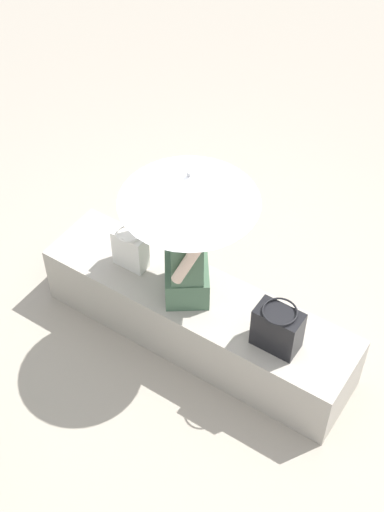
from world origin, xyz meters
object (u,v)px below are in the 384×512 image
Objects in this scene: person_seated at (187,250)px; handbag_black at (278,328)px; tote_bag_canvas at (130,249)px; parasol at (189,189)px.

handbag_black is at bearing -4.94° from person_seated.
parasol is at bearing 3.39° from tote_bag_canvas.
handbag_black is (0.69, -0.08, -0.72)m from parasol.
person_seated is 0.51m from tote_bag_canvas.
person_seated reaches higher than handbag_black.
tote_bag_canvas is (-0.45, -0.03, -0.73)m from parasol.
parasol is (0.01, 0.02, 0.49)m from person_seated.
person_seated is at bearing 0.75° from tote_bag_canvas.
parasol is at bearing 74.35° from person_seated.
parasol reaches higher than tote_bag_canvas.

